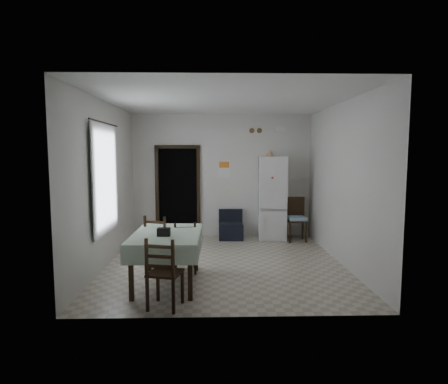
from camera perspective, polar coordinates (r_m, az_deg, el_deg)
ground at (r=6.92m, az=0.11°, el=-10.79°), size 4.50×4.50×0.00m
ceiling at (r=6.69m, az=0.12°, el=13.75°), size 4.20×4.50×0.02m
wall_back at (r=8.89m, az=-0.30°, el=2.44°), size 4.20×0.02×2.90m
wall_front at (r=4.41m, az=0.94°, el=-1.09°), size 4.20×0.02×2.90m
wall_left at (r=6.92m, az=-17.56°, el=1.18°), size 0.02×4.50×2.90m
wall_right at (r=7.03m, az=17.49°, el=1.25°), size 0.02×4.50×2.90m
doorway at (r=9.17m, az=-6.90°, el=0.06°), size 1.06×0.52×2.22m
window_recess at (r=6.73m, az=-18.46°, el=1.88°), size 0.10×1.20×1.60m
curtain at (r=6.70m, az=-17.56°, el=1.89°), size 0.02×1.45×1.85m
curtain_rod at (r=6.70m, az=-17.74°, el=10.02°), size 0.02×1.60×0.02m
calendar at (r=8.87m, az=0.03°, el=3.53°), size 0.28×0.02×0.40m
calendar_image at (r=8.86m, az=0.03°, el=4.18°), size 0.24×0.01×0.14m
light_switch at (r=8.91m, az=0.67°, el=0.19°), size 0.08×0.02×0.12m
vent_left at (r=8.92m, az=4.26°, el=9.31°), size 0.12×0.03×0.12m
vent_right at (r=8.94m, az=5.42°, el=9.30°), size 0.12×0.03×0.12m
emergency_light at (r=8.99m, az=8.46°, el=9.43°), size 0.25×0.07×0.09m
fridge at (r=8.72m, az=7.34°, el=-0.92°), size 0.67×0.67×1.92m
tan_cone at (r=8.57m, az=6.98°, el=5.96°), size 0.23×0.23×0.17m
navy_seat at (r=8.72m, az=1.06°, el=-5.01°), size 0.56×0.54×0.67m
corner_chair at (r=8.65m, az=11.02°, el=-4.13°), size 0.43×0.43×0.99m
dining_table at (r=5.83m, az=-8.63°, el=-9.98°), size 1.02×1.53×0.79m
black_bag at (r=5.52m, az=-9.17°, el=-6.03°), size 0.19×0.12×0.12m
dining_chair_far_left at (r=6.41m, az=-9.67°, el=-7.70°), size 0.54×0.54×0.97m
dining_chair_far_right at (r=6.36m, az=-5.94°, el=-8.27°), size 0.40×0.40×0.87m
dining_chair_near_head at (r=4.97m, az=-8.98°, el=-11.94°), size 0.49×0.49×0.94m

